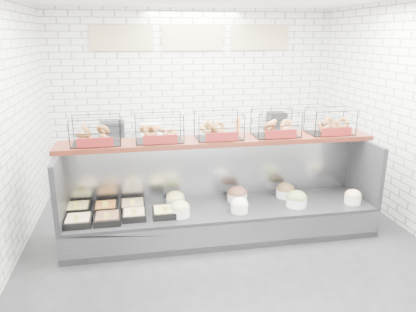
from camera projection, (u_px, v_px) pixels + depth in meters
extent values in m
plane|color=black|center=(227.00, 245.00, 5.11)|extent=(5.50, 5.50, 0.00)
cube|color=silver|center=(193.00, 96.00, 7.28)|extent=(5.00, 0.02, 3.00)
cube|color=#CDBD8E|center=(122.00, 38.00, 6.76)|extent=(1.05, 0.03, 0.42)
cube|color=#CDBD8E|center=(193.00, 38.00, 6.97)|extent=(1.05, 0.03, 0.42)
cube|color=#CDBD8E|center=(260.00, 38.00, 7.18)|extent=(1.05, 0.03, 0.42)
cube|color=black|center=(222.00, 220.00, 5.34)|extent=(4.00, 0.90, 0.40)
cube|color=#93969B|center=(229.00, 234.00, 4.92)|extent=(4.00, 0.03, 0.28)
cube|color=#93969B|center=(216.00, 168.00, 5.56)|extent=(4.00, 0.08, 0.80)
cube|color=black|center=(61.00, 188.00, 4.83)|extent=(0.06, 0.90, 0.80)
cube|color=black|center=(363.00, 169.00, 5.51)|extent=(0.06, 0.90, 0.80)
cube|color=black|center=(78.00, 221.00, 4.76)|extent=(0.31, 0.31, 0.08)
cube|color=tan|center=(78.00, 219.00, 4.75)|extent=(0.26, 0.26, 0.04)
cube|color=#EEDA52|center=(76.00, 218.00, 4.64)|extent=(0.06, 0.01, 0.08)
cube|color=black|center=(78.00, 209.00, 5.12)|extent=(0.30, 0.30, 0.08)
cube|color=#E6D475|center=(78.00, 206.00, 5.11)|extent=(0.26, 0.26, 0.04)
cube|color=#EEDA52|center=(76.00, 205.00, 4.99)|extent=(0.06, 0.01, 0.08)
cube|color=black|center=(108.00, 219.00, 4.83)|extent=(0.31, 0.31, 0.08)
cube|color=brown|center=(107.00, 216.00, 4.82)|extent=(0.26, 0.26, 0.04)
cube|color=#EEDA52|center=(106.00, 216.00, 4.70)|extent=(0.06, 0.01, 0.08)
cube|color=black|center=(106.00, 208.00, 5.14)|extent=(0.29, 0.29, 0.08)
cube|color=#C76E2A|center=(106.00, 205.00, 5.13)|extent=(0.24, 0.24, 0.04)
cube|color=#EEDA52|center=(105.00, 204.00, 5.02)|extent=(0.06, 0.01, 0.08)
cube|color=black|center=(134.00, 215.00, 4.93)|extent=(0.29, 0.29, 0.08)
cube|color=#DAB486|center=(134.00, 213.00, 4.92)|extent=(0.24, 0.24, 0.04)
cube|color=#EEDA52|center=(134.00, 212.00, 4.81)|extent=(0.06, 0.01, 0.08)
cube|color=black|center=(133.00, 206.00, 5.20)|extent=(0.31, 0.31, 0.08)
cube|color=tan|center=(133.00, 203.00, 5.19)|extent=(0.27, 0.27, 0.04)
cube|color=#EEDA52|center=(133.00, 203.00, 5.07)|extent=(0.06, 0.01, 0.08)
cube|color=black|center=(165.00, 213.00, 5.00)|extent=(0.30, 0.30, 0.08)
cube|color=#E8D876|center=(165.00, 210.00, 4.99)|extent=(0.25, 0.25, 0.04)
cube|color=#EEDA52|center=(165.00, 209.00, 4.87)|extent=(0.06, 0.01, 0.08)
cylinder|color=white|center=(180.00, 212.00, 4.99)|extent=(0.24, 0.24, 0.11)
ellipsoid|color=#CFBC7F|center=(180.00, 207.00, 4.97)|extent=(0.24, 0.24, 0.17)
cylinder|color=white|center=(175.00, 202.00, 5.29)|extent=(0.24, 0.24, 0.11)
ellipsoid|color=#DBD570|center=(175.00, 198.00, 5.27)|extent=(0.24, 0.24, 0.17)
cylinder|color=white|center=(239.00, 208.00, 5.11)|extent=(0.22, 0.22, 0.11)
ellipsoid|color=white|center=(239.00, 203.00, 5.09)|extent=(0.21, 0.21, 0.15)
cylinder|color=white|center=(237.00, 197.00, 5.45)|extent=(0.27, 0.27, 0.11)
ellipsoid|color=brown|center=(237.00, 193.00, 5.43)|extent=(0.26, 0.26, 0.18)
cylinder|color=white|center=(296.00, 202.00, 5.29)|extent=(0.27, 0.27, 0.11)
ellipsoid|color=olive|center=(297.00, 198.00, 5.27)|extent=(0.26, 0.26, 0.18)
cylinder|color=white|center=(285.00, 193.00, 5.59)|extent=(0.25, 0.25, 0.11)
ellipsoid|color=brown|center=(285.00, 189.00, 5.57)|extent=(0.25, 0.25, 0.17)
cylinder|color=white|center=(353.00, 199.00, 5.37)|extent=(0.22, 0.22, 0.11)
ellipsoid|color=#D5AE83|center=(353.00, 195.00, 5.36)|extent=(0.21, 0.21, 0.15)
cube|color=#3A130C|center=(219.00, 141.00, 5.25)|extent=(4.10, 0.50, 0.06)
cube|color=black|center=(96.00, 130.00, 4.93)|extent=(0.60, 0.38, 0.34)
cube|color=maroon|center=(95.00, 142.00, 4.77)|extent=(0.42, 0.02, 0.11)
cube|color=black|center=(159.00, 128.00, 5.06)|extent=(0.60, 0.38, 0.34)
cube|color=maroon|center=(160.00, 140.00, 4.90)|extent=(0.42, 0.02, 0.11)
cube|color=black|center=(219.00, 126.00, 5.20)|extent=(0.60, 0.38, 0.34)
cube|color=maroon|center=(222.00, 137.00, 5.04)|extent=(0.42, 0.02, 0.11)
cube|color=black|center=(276.00, 123.00, 5.33)|extent=(0.60, 0.38, 0.34)
cube|color=maroon|center=(281.00, 134.00, 5.17)|extent=(0.42, 0.02, 0.11)
cube|color=black|center=(330.00, 121.00, 5.46)|extent=(0.60, 0.38, 0.34)
cube|color=maroon|center=(337.00, 132.00, 5.30)|extent=(0.42, 0.02, 0.11)
cube|color=#93969B|center=(197.00, 157.00, 7.28)|extent=(4.00, 0.60, 0.90)
cube|color=black|center=(112.00, 129.00, 6.87)|extent=(0.40, 0.30, 0.24)
cube|color=silver|center=(151.00, 129.00, 7.01)|extent=(0.35, 0.28, 0.18)
cylinder|color=#CB6E32|center=(238.00, 124.00, 7.26)|extent=(0.09, 0.09, 0.22)
cube|color=black|center=(277.00, 121.00, 7.38)|extent=(0.30, 0.30, 0.30)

